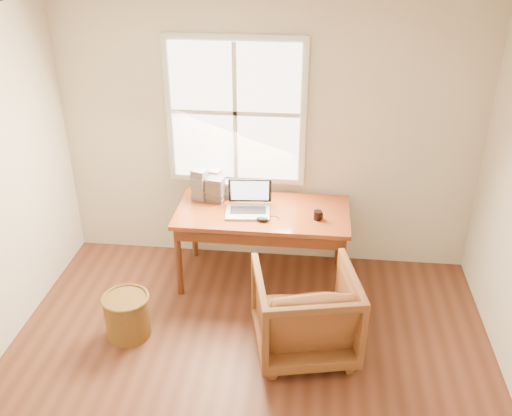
% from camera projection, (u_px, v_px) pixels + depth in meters
% --- Properties ---
extents(room_shell, '(4.04, 4.54, 2.64)m').
position_uv_depth(room_shell, '(234.00, 252.00, 3.57)').
color(room_shell, brown).
rests_on(room_shell, ground).
extents(desk, '(1.60, 0.80, 0.04)m').
position_uv_depth(desk, '(263.00, 212.00, 5.29)').
color(desk, brown).
rests_on(desk, room_shell).
extents(armchair, '(0.94, 0.96, 0.74)m').
position_uv_depth(armchair, '(305.00, 312.00, 4.56)').
color(armchair, brown).
rests_on(armchair, room_shell).
extents(wicker_stool, '(0.50, 0.50, 0.37)m').
position_uv_depth(wicker_stool, '(127.00, 316.00, 4.79)').
color(wicker_stool, brown).
rests_on(wicker_stool, room_shell).
extents(laptop, '(0.46, 0.47, 0.31)m').
position_uv_depth(laptop, '(248.00, 198.00, 5.14)').
color(laptop, '#B4B8BC').
rests_on(laptop, desk).
extents(mouse, '(0.12, 0.08, 0.04)m').
position_uv_depth(mouse, '(262.00, 219.00, 5.09)').
color(mouse, black).
rests_on(mouse, desk).
extents(coffee_mug, '(0.10, 0.10, 0.08)m').
position_uv_depth(coffee_mug, '(318.00, 215.00, 5.11)').
color(coffee_mug, black).
rests_on(coffee_mug, desk).
extents(cd_stack_a, '(0.15, 0.14, 0.26)m').
position_uv_depth(cd_stack_a, '(214.00, 182.00, 5.52)').
color(cd_stack_a, '#A9ADB4').
rests_on(cd_stack_a, desk).
extents(cd_stack_b, '(0.18, 0.16, 0.24)m').
position_uv_depth(cd_stack_b, '(215.00, 189.00, 5.40)').
color(cd_stack_b, '#25252A').
rests_on(cd_stack_b, desk).
extents(cd_stack_c, '(0.17, 0.16, 0.31)m').
position_uv_depth(cd_stack_c, '(200.00, 185.00, 5.41)').
color(cd_stack_c, '#9C9CA9').
rests_on(cd_stack_c, desk).
extents(cd_stack_d, '(0.14, 0.13, 0.16)m').
position_uv_depth(cd_stack_d, '(231.00, 189.00, 5.48)').
color(cd_stack_d, silver).
rests_on(cd_stack_d, desk).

